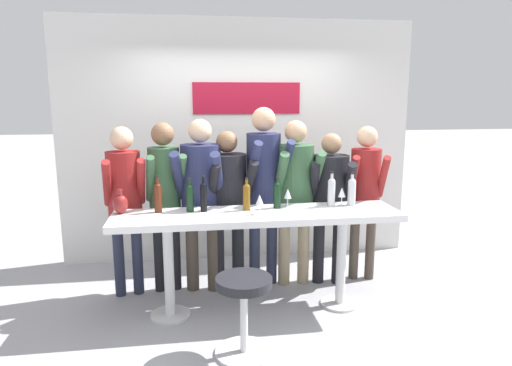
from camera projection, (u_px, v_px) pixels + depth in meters
ground_plane at (257, 310)px, 4.23m from camera, size 40.00×40.00×0.00m
back_wall at (239, 141)px, 5.42m from camera, size 4.16×0.12×2.83m
tasting_table at (257, 227)px, 4.08m from camera, size 2.56×0.58×0.94m
bar_stool at (244, 303)px, 3.44m from camera, size 0.45×0.45×0.62m
person_far_left at (125, 192)px, 4.36m from camera, size 0.44×0.55×1.67m
person_left at (165, 187)px, 4.47m from camera, size 0.42×0.54×1.70m
person_center_left at (201, 187)px, 4.47m from camera, size 0.53×0.63×1.74m
person_center at (228, 194)px, 4.53m from camera, size 0.52×0.60×1.62m
person_center_right at (264, 176)px, 4.60m from camera, size 0.47×0.60×1.84m
person_right at (295, 185)px, 4.63m from camera, size 0.45×0.55×1.71m
person_far_right at (330, 193)px, 4.67m from camera, size 0.50×0.58×1.58m
person_rightmost at (365, 185)px, 4.76m from camera, size 0.44×0.55×1.65m
wine_bottle_0 at (277, 194)px, 4.19m from camera, size 0.07×0.07×0.29m
wine_bottle_1 at (247, 195)px, 4.11m from camera, size 0.07×0.07×0.30m
wine_bottle_2 at (190, 197)px, 4.06m from camera, size 0.07×0.07×0.30m
wine_bottle_3 at (158, 196)px, 4.03m from camera, size 0.07×0.07×0.33m
wine_bottle_4 at (352, 190)px, 4.29m from camera, size 0.08×0.08×0.32m
wine_bottle_5 at (331, 191)px, 4.25m from camera, size 0.07×0.07×0.33m
wine_bottle_6 at (204, 195)px, 4.06m from camera, size 0.06×0.06×0.33m
wine_glass_0 at (342, 193)px, 4.27m from camera, size 0.07×0.07×0.18m
wine_glass_1 at (288, 194)px, 4.21m from camera, size 0.07×0.07×0.18m
wine_glass_2 at (260, 200)px, 3.97m from camera, size 0.07×0.07×0.18m
decorative_vase at (120, 204)px, 4.00m from camera, size 0.13×0.13×0.22m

